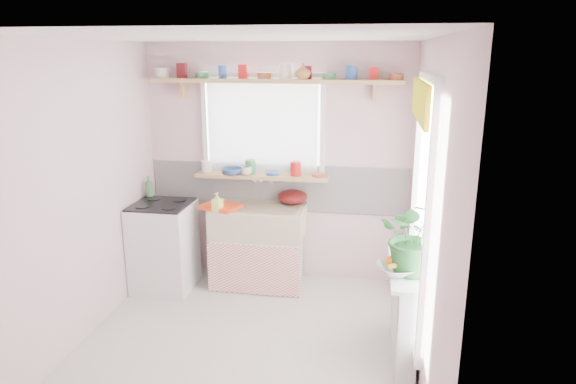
# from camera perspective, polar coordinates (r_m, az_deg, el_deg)

# --- Properties ---
(room) EXTENTS (3.20, 3.20, 3.20)m
(room) POSITION_cam_1_polar(r_m,az_deg,el_deg) (4.62, 5.22, 2.39)
(room) COLOR beige
(room) RESTS_ON ground
(sink_unit) EXTENTS (0.95, 0.65, 1.11)m
(sink_unit) POSITION_cam_1_polar(r_m,az_deg,el_deg) (5.43, -3.26, -5.96)
(sink_unit) COLOR white
(sink_unit) RESTS_ON ground
(cooker) EXTENTS (0.58, 0.58, 0.93)m
(cooker) POSITION_cam_1_polar(r_m,az_deg,el_deg) (5.48, -13.61, -5.84)
(cooker) COLOR white
(cooker) RESTS_ON ground
(radiator_ledge) EXTENTS (0.22, 0.95, 0.78)m
(radiator_ledge) POSITION_cam_1_polar(r_m,az_deg,el_deg) (4.34, 12.83, -12.59)
(radiator_ledge) COLOR white
(radiator_ledge) RESTS_ON ground
(windowsill) EXTENTS (1.40, 0.22, 0.04)m
(windowsill) POSITION_cam_1_polar(r_m,az_deg,el_deg) (5.39, -2.93, 1.79)
(windowsill) COLOR tan
(windowsill) RESTS_ON room
(pine_shelf) EXTENTS (2.52, 0.24, 0.04)m
(pine_shelf) POSITION_cam_1_polar(r_m,az_deg,el_deg) (5.21, -1.46, 12.24)
(pine_shelf) COLOR tan
(pine_shelf) RESTS_ON room
(shelf_crockery) EXTENTS (2.47, 0.11, 0.12)m
(shelf_crockery) POSITION_cam_1_polar(r_m,az_deg,el_deg) (5.21, -1.94, 13.05)
(shelf_crockery) COLOR silver
(shelf_crockery) RESTS_ON pine_shelf
(sill_crockery) EXTENTS (1.35, 0.11, 0.12)m
(sill_crockery) POSITION_cam_1_polar(r_m,az_deg,el_deg) (5.38, -3.46, 2.57)
(sill_crockery) COLOR silver
(sill_crockery) RESTS_ON windowsill
(dish_tray) EXTENTS (0.45, 0.39, 0.04)m
(dish_tray) POSITION_cam_1_polar(r_m,az_deg,el_deg) (5.30, -7.49, -1.60)
(dish_tray) COLOR #EC4215
(dish_tray) RESTS_ON sink_unit
(colander) EXTENTS (0.41, 0.41, 0.14)m
(colander) POSITION_cam_1_polar(r_m,az_deg,el_deg) (5.41, 0.51, -0.54)
(colander) COLOR #500D0D
(colander) RESTS_ON sink_unit
(jade_plant) EXTENTS (0.55, 0.48, 0.59)m
(jade_plant) POSITION_cam_1_polar(r_m,az_deg,el_deg) (3.95, 13.96, -4.81)
(jade_plant) COLOR #28652C
(jade_plant) RESTS_ON radiator_ledge
(fruit_bowl) EXTENTS (0.36, 0.36, 0.07)m
(fruit_bowl) POSITION_cam_1_polar(r_m,az_deg,el_deg) (4.00, 12.03, -8.43)
(fruit_bowl) COLOR silver
(fruit_bowl) RESTS_ON radiator_ledge
(herb_pot) EXTENTS (0.12, 0.10, 0.21)m
(herb_pot) POSITION_cam_1_polar(r_m,az_deg,el_deg) (4.18, 13.43, -6.46)
(herb_pot) COLOR #265F27
(herb_pot) RESTS_ON radiator_ledge
(soap_bottle_sink) EXTENTS (0.11, 0.11, 0.19)m
(soap_bottle_sink) POSITION_cam_1_polar(r_m,az_deg,el_deg) (5.18, -7.86, -1.12)
(soap_bottle_sink) COLOR #EDEC69
(soap_bottle_sink) RESTS_ON sink_unit
(sill_cup) EXTENTS (0.14, 0.14, 0.09)m
(sill_cup) POSITION_cam_1_polar(r_m,az_deg,el_deg) (5.35, -4.64, 2.37)
(sill_cup) COLOR beige
(sill_cup) RESTS_ON windowsill
(sill_bowl) EXTENTS (0.28, 0.28, 0.07)m
(sill_bowl) POSITION_cam_1_polar(r_m,az_deg,el_deg) (5.39, -6.24, 2.31)
(sill_bowl) COLOR #2E5798
(sill_bowl) RESTS_ON windowsill
(shelf_vase) EXTENTS (0.17, 0.17, 0.16)m
(shelf_vase) POSITION_cam_1_polar(r_m,az_deg,el_deg) (5.10, 1.66, 13.27)
(shelf_vase) COLOR #B46937
(shelf_vase) RESTS_ON pine_shelf
(cooker_bottle) EXTENTS (0.11, 0.11, 0.23)m
(cooker_bottle) POSITION_cam_1_polar(r_m,az_deg,el_deg) (5.59, -15.18, 0.58)
(cooker_bottle) COLOR #3E7C49
(cooker_bottle) RESTS_ON cooker
(fruit) EXTENTS (0.20, 0.14, 0.10)m
(fruit) POSITION_cam_1_polar(r_m,az_deg,el_deg) (3.98, 12.16, -7.61)
(fruit) COLOR orange
(fruit) RESTS_ON fruit_bowl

